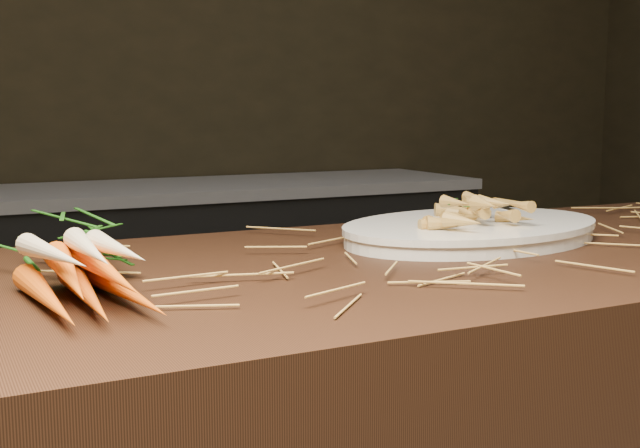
{
  "coord_description": "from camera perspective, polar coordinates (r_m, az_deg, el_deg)",
  "views": [
    {
      "loc": [
        -0.78,
        -0.67,
        1.11
      ],
      "look_at": [
        -0.3,
        0.29,
        0.96
      ],
      "focal_mm": 45.0,
      "sensor_mm": 36.0,
      "label": 1
    }
  ],
  "objects": [
    {
      "name": "back_counter",
      "position": [
        3.13,
        -5.68,
        -4.66
      ],
      "size": [
        1.82,
        0.62,
        0.84
      ],
      "color": "black",
      "rests_on": "ground"
    },
    {
      "name": "straw_bedding",
      "position": [
        1.27,
        12.09,
        -1.35
      ],
      "size": [
        1.4,
        0.6,
        0.02
      ],
      "primitive_type": null,
      "color": "#B07838",
      "rests_on": "main_counter"
    },
    {
      "name": "root_veg_bunch",
      "position": [
        1.02,
        -17.53,
        -1.93
      ],
      "size": [
        0.15,
        0.46,
        0.09
      ],
      "rotation": [
        0.0,
        0.0,
        -0.01
      ],
      "color": "#BF5113",
      "rests_on": "main_counter"
    },
    {
      "name": "serving_platter",
      "position": [
        1.35,
        10.77,
        -0.59
      ],
      "size": [
        0.52,
        0.39,
        0.03
      ],
      "primitive_type": null,
      "rotation": [
        0.0,
        0.0,
        0.17
      ],
      "color": "white",
      "rests_on": "main_counter"
    },
    {
      "name": "roasted_veg_heap",
      "position": [
        1.34,
        10.82,
        1.07
      ],
      "size": [
        0.26,
        0.21,
        0.05
      ],
      "primitive_type": null,
      "rotation": [
        0.0,
        0.0,
        0.17
      ],
      "color": "olive",
      "rests_on": "serving_platter"
    },
    {
      "name": "serving_fork",
      "position": [
        1.46,
        15.97,
        0.5
      ],
      "size": [
        0.04,
        0.18,
        0.0
      ],
      "primitive_type": "cube",
      "rotation": [
        0.0,
        0.0,
        -0.15
      ],
      "color": "silver",
      "rests_on": "serving_platter"
    }
  ]
}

